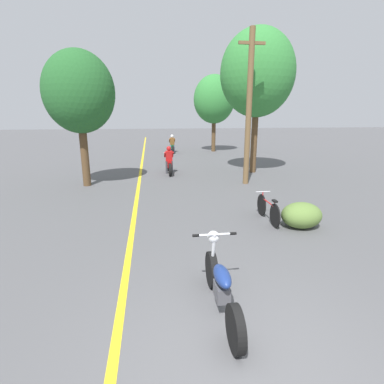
{
  "coord_description": "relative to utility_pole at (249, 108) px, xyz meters",
  "views": [
    {
      "loc": [
        -1.15,
        -2.86,
        3.01
      ],
      "look_at": [
        -0.04,
        5.08,
        0.9
      ],
      "focal_mm": 28.0,
      "sensor_mm": 36.0,
      "label": 1
    }
  ],
  "objects": [
    {
      "name": "motorcycle_rider_lead",
      "position": [
        -3.2,
        2.8,
        -2.72
      ],
      "size": [
        0.5,
        2.13,
        1.4
      ],
      "color": "black",
      "rests_on": "ground"
    },
    {
      "name": "utility_pole",
      "position": [
        0.0,
        0.0,
        0.0
      ],
      "size": [
        1.1,
        0.24,
        6.32
      ],
      "color": "brown",
      "rests_on": "ground"
    },
    {
      "name": "roadside_tree_right_far",
      "position": [
        0.99,
        11.68,
        0.83
      ],
      "size": [
        3.25,
        2.93,
        5.97
      ],
      "color": "#513A23",
      "rests_on": "ground"
    },
    {
      "name": "motorcycle_foreground",
      "position": [
        -3.13,
        -8.5,
        -2.81
      ],
      "size": [
        0.74,
        2.17,
        1.08
      ],
      "color": "black",
      "rests_on": "ground"
    },
    {
      "name": "roadside_tree_right_near",
      "position": [
        1.2,
        2.54,
        1.66
      ],
      "size": [
        3.68,
        3.31,
        7.04
      ],
      "color": "#513A23",
      "rests_on": "ground"
    },
    {
      "name": "roadside_bush",
      "position": [
        -0.15,
        -5.33,
        -2.9
      ],
      "size": [
        1.1,
        0.88,
        0.7
      ],
      "color": "#5B7A38",
      "rests_on": "ground"
    },
    {
      "name": "bicycle_parked",
      "position": [
        -0.85,
        -4.71,
        -2.89
      ],
      "size": [
        0.44,
        1.66,
        0.76
      ],
      "color": "black",
      "rests_on": "ground"
    },
    {
      "name": "roadside_tree_left",
      "position": [
        -6.88,
        0.56,
        0.56
      ],
      "size": [
        2.83,
        2.54,
        5.46
      ],
      "color": "#513A23",
      "rests_on": "ground"
    },
    {
      "name": "ground_plane",
      "position": [
        -2.99,
        -9.64,
        -3.25
      ],
      "size": [
        120.0,
        120.0,
        0.0
      ],
      "primitive_type": "plane",
      "color": "#515154"
    },
    {
      "name": "motorcycle_rider_far",
      "position": [
        -2.4,
        11.39,
        -2.71
      ],
      "size": [
        0.5,
        2.07,
        1.4
      ],
      "color": "black",
      "rests_on": "ground"
    },
    {
      "name": "lane_stripe_center",
      "position": [
        -4.69,
        3.44,
        -3.24
      ],
      "size": [
        0.14,
        48.0,
        0.01
      ],
      "primitive_type": "cube",
      "color": "yellow",
      "rests_on": "ground"
    }
  ]
}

